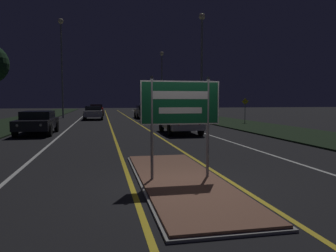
% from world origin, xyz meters
% --- Properties ---
extents(ground_plane, '(160.00, 160.00, 0.00)m').
position_xyz_m(ground_plane, '(0.00, 0.00, 0.00)').
color(ground_plane, black).
extents(median_island, '(2.04, 6.78, 0.10)m').
position_xyz_m(median_island, '(0.00, 0.52, 0.04)').
color(median_island, '#999993').
rests_on(median_island, ground_plane).
extents(verge_left, '(5.00, 100.00, 0.08)m').
position_xyz_m(verge_left, '(-9.50, 20.00, 0.04)').
color(verge_left, black).
rests_on(verge_left, ground_plane).
extents(verge_right, '(5.00, 100.00, 0.08)m').
position_xyz_m(verge_right, '(9.50, 20.00, 0.04)').
color(verge_right, black).
rests_on(verge_right, ground_plane).
extents(centre_line_yellow_left, '(0.12, 70.00, 0.01)m').
position_xyz_m(centre_line_yellow_left, '(-1.21, 25.00, 0.00)').
color(centre_line_yellow_left, gold).
rests_on(centre_line_yellow_left, ground_plane).
extents(centre_line_yellow_right, '(0.12, 70.00, 0.01)m').
position_xyz_m(centre_line_yellow_right, '(1.21, 25.00, 0.00)').
color(centre_line_yellow_right, gold).
rests_on(centre_line_yellow_right, ground_plane).
extents(lane_line_white_left, '(0.12, 70.00, 0.01)m').
position_xyz_m(lane_line_white_left, '(-4.20, 25.00, 0.00)').
color(lane_line_white_left, silver).
rests_on(lane_line_white_left, ground_plane).
extents(lane_line_white_right, '(0.12, 70.00, 0.01)m').
position_xyz_m(lane_line_white_right, '(4.20, 25.00, 0.00)').
color(lane_line_white_right, silver).
rests_on(lane_line_white_right, ground_plane).
extents(edge_line_white_left, '(0.10, 70.00, 0.01)m').
position_xyz_m(edge_line_white_left, '(-7.20, 25.00, 0.00)').
color(edge_line_white_left, silver).
rests_on(edge_line_white_left, ground_plane).
extents(edge_line_white_right, '(0.10, 70.00, 0.01)m').
position_xyz_m(edge_line_white_right, '(7.20, 25.00, 0.00)').
color(edge_line_white_right, silver).
rests_on(edge_line_white_right, ground_plane).
extents(highway_sign, '(1.93, 0.07, 2.46)m').
position_xyz_m(highway_sign, '(0.00, 0.52, 1.82)').
color(highway_sign, gray).
rests_on(highway_sign, median_island).
extents(streetlight_left_far, '(0.61, 0.61, 11.03)m').
position_xyz_m(streetlight_left_far, '(-6.15, 31.38, 7.44)').
color(streetlight_left_far, gray).
rests_on(streetlight_left_far, ground_plane).
extents(streetlight_right_near, '(0.52, 0.52, 9.09)m').
position_xyz_m(streetlight_right_near, '(6.29, 19.04, 5.83)').
color(streetlight_right_near, gray).
rests_on(streetlight_right_near, ground_plane).
extents(streetlight_right_far, '(0.55, 0.55, 8.93)m').
position_xyz_m(streetlight_right_far, '(6.68, 39.35, 5.90)').
color(streetlight_right_far, gray).
rests_on(streetlight_right_far, ground_plane).
extents(car_receding_0, '(2.00, 4.31, 1.51)m').
position_xyz_m(car_receding_0, '(2.75, 11.86, 0.80)').
color(car_receding_0, silver).
rests_on(car_receding_0, ground_plane).
extents(car_receding_1, '(2.02, 4.74, 1.34)m').
position_xyz_m(car_receding_1, '(2.80, 22.05, 0.73)').
color(car_receding_1, '#B7B7BC').
rests_on(car_receding_1, ground_plane).
extents(car_receding_2, '(2.02, 4.84, 1.45)m').
position_xyz_m(car_receding_2, '(2.85, 29.14, 0.76)').
color(car_receding_2, '#4C514C').
rests_on(car_receding_2, ground_plane).
extents(car_receding_3, '(1.86, 4.08, 1.36)m').
position_xyz_m(car_receding_3, '(5.72, 39.14, 0.73)').
color(car_receding_3, maroon).
rests_on(car_receding_3, ground_plane).
extents(car_approaching_0, '(2.00, 4.61, 1.36)m').
position_xyz_m(car_approaching_0, '(-5.58, 13.20, 0.74)').
color(car_approaching_0, black).
rests_on(car_approaching_0, ground_plane).
extents(car_approaching_1, '(1.95, 4.35, 1.40)m').
position_xyz_m(car_approaching_1, '(-2.71, 27.84, 0.76)').
color(car_approaching_1, '#B7B7BC').
rests_on(car_approaching_1, ground_plane).
extents(car_approaching_2, '(1.91, 4.66, 1.48)m').
position_xyz_m(car_approaching_2, '(-2.54, 37.62, 0.79)').
color(car_approaching_2, maroon).
rests_on(car_approaching_2, ground_plane).
extents(warning_sign, '(0.60, 0.06, 2.11)m').
position_xyz_m(warning_sign, '(10.26, 19.17, 1.36)').
color(warning_sign, gray).
rests_on(warning_sign, verge_right).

